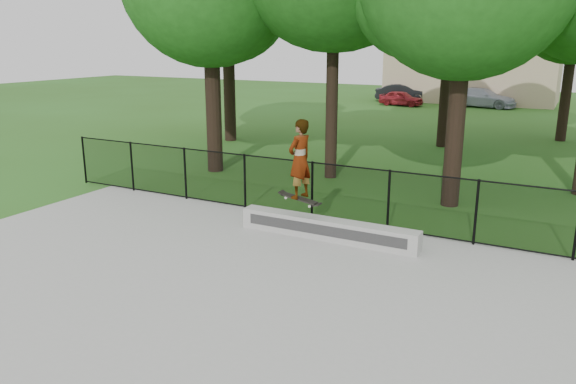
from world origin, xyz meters
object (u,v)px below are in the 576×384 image
Objects in this scene: car_b at (402,93)px; car_c at (483,98)px; grind_ledge at (327,229)px; car_a at (401,98)px; skater_airborne at (300,160)px.

car_b reaches higher than car_c.
car_b is at bearing 103.71° from grind_ledge.
grind_ledge is 1.40× the size of car_a.
car_c is 2.12× the size of skater_airborne.
car_c is (-1.47, 29.56, 0.35)m from grind_ledge.
car_c is at bearing -114.68° from car_b.
skater_airborne is (6.85, -30.78, 1.22)m from car_b.
skater_airborne reaches higher than car_b.
car_c is (5.99, -1.02, -0.00)m from car_b.
car_b is 31.55m from skater_airborne.
grind_ledge is at bearing 17.99° from skater_airborne.
car_a is 0.85× the size of car_b.
car_c is 29.80m from skater_airborne.
car_a is at bearing 102.25° from skater_airborne.
car_b is at bearing 89.36° from car_c.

